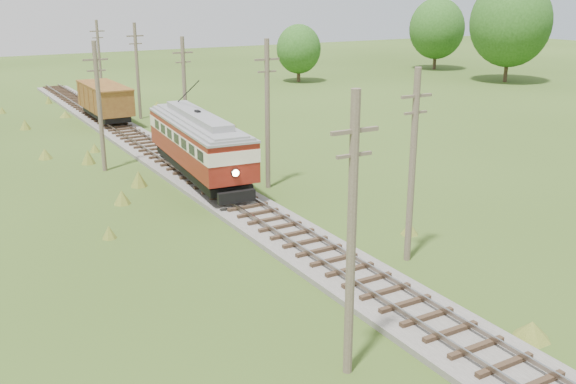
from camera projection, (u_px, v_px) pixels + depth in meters
railbed_main at (201, 180)px, 40.53m from camera, size 3.60×96.00×0.57m
streetcar at (199, 140)px, 39.87m from camera, size 4.14×13.16×5.96m
gondola at (105, 100)px, 58.43m from camera, size 2.96×9.03×3.00m
gravel_pile at (196, 130)px, 53.29m from camera, size 3.60×3.82×1.31m
utility_pole_r_2 at (412, 165)px, 27.63m from camera, size 1.60×0.30×8.60m
utility_pole_r_3 at (267, 113)px, 38.26m from camera, size 1.60×0.30×9.00m
utility_pole_r_4 at (185, 91)px, 49.00m from camera, size 1.60×0.30×8.40m
utility_pole_r_5 at (137, 70)px, 59.85m from camera, size 1.60×0.30×8.90m
utility_pole_r_6 at (100, 59)px, 70.53m from camera, size 1.60×0.30×8.70m
utility_pole_l_a at (351, 236)px, 19.03m from camera, size 1.60×0.30×9.00m
utility_pole_l_b at (99, 106)px, 42.08m from camera, size 1.60×0.30×8.60m
tree_right_4 at (511, 23)px, 83.94m from camera, size 10.50×10.50×13.53m
tree_right_5 at (437, 29)px, 98.57m from camera, size 8.40×8.40×10.82m
tree_mid_b at (299, 49)px, 85.04m from camera, size 5.88×5.88×7.57m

